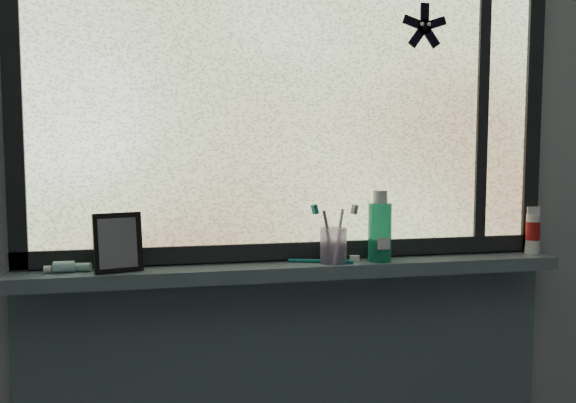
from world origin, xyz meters
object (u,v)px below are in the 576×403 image
(toothbrush_cup, at_px, (333,245))
(cream_tube, at_px, (533,229))
(vanity_mirror, at_px, (118,243))
(mouthwash_bottle, at_px, (380,226))

(toothbrush_cup, height_order, cream_tube, cream_tube)
(vanity_mirror, height_order, cream_tube, vanity_mirror)
(mouthwash_bottle, xyz_separation_m, cream_tube, (0.52, 0.02, -0.03))
(vanity_mirror, xyz_separation_m, cream_tube, (1.27, 0.02, -0.00))
(toothbrush_cup, bearing_deg, vanity_mirror, -179.51)
(toothbrush_cup, height_order, mouthwash_bottle, mouthwash_bottle)
(toothbrush_cup, bearing_deg, mouthwash_bottle, -1.69)
(toothbrush_cup, relative_size, mouthwash_bottle, 0.59)
(vanity_mirror, relative_size, toothbrush_cup, 1.58)
(vanity_mirror, bearing_deg, mouthwash_bottle, -14.09)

